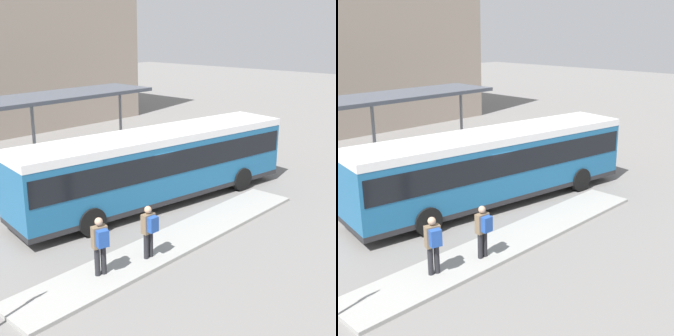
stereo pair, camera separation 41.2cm
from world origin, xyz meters
The scene contains 11 objects.
ground_plane centered at (0.00, 0.00, 0.00)m, with size 120.00×120.00×0.00m, color slate.
curb_island centered at (-2.39, -3.13, 0.06)m, with size 12.51×1.80×0.12m.
city_bus centered at (0.01, 0.00, 1.77)m, with size 12.67×4.31×3.01m.
pedestrian_waiting centered at (-3.97, -3.42, 1.11)m, with size 0.43×0.45×1.72m.
pedestrian_companion centered at (-5.68, -3.15, 1.15)m, with size 0.49×0.53×1.79m.
bicycle_yellow centered at (8.35, 3.37, 0.34)m, with size 0.48×1.57×0.68m.
bicycle_black centered at (8.14, 4.24, 0.34)m, with size 0.48×1.55×0.67m.
bicycle_green centered at (8.36, 5.11, 0.35)m, with size 0.48×1.60×0.69m.
bicycle_orange centered at (8.17, 5.97, 0.37)m, with size 0.48×1.67×0.73m.
station_shelter centered at (-1.58, 6.70, 3.77)m, with size 13.08×3.10×3.94m.
potted_planter_near_shelter centered at (-1.95, 3.93, 0.63)m, with size 0.79×0.79×1.20m.
Camera 2 is at (-13.07, -13.12, 7.05)m, focal length 50.00 mm.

